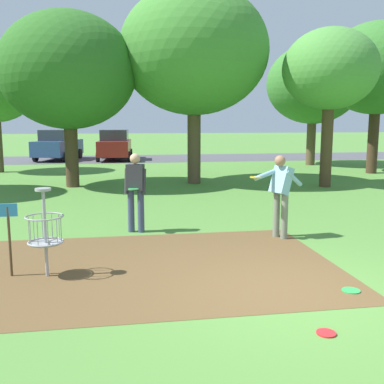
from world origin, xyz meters
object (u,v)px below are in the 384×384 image
disc_golf_basket (41,229)px  tree_mid_center (330,70)px  player_throwing (280,191)px  tree_mid_right (68,71)px  parked_car_leftmost (58,145)px  player_foreground_watching (136,188)px  frisbee_near_basket (351,291)px  tree_far_center (377,69)px  frisbee_mid_grass (326,333)px  parked_car_center_left (115,145)px  tree_near_right (194,51)px  tree_near_left (313,84)px

disc_golf_basket → tree_mid_center: 12.50m
player_throwing → tree_mid_right: tree_mid_right is taller
tree_mid_center → parked_car_leftmost: (-11.04, 13.25, -3.23)m
player_foreground_watching → frisbee_near_basket: (2.86, -3.98, -0.96)m
tree_far_center → player_throwing: bearing=-128.4°
disc_golf_basket → frisbee_mid_grass: bearing=-36.0°
player_throwing → parked_car_center_left: bearing=99.9°
tree_near_right → parked_car_leftmost: bearing=119.3°
tree_mid_right → tree_far_center: 13.34m
frisbee_near_basket → frisbee_mid_grass: size_ratio=1.15×
frisbee_near_basket → parked_car_leftmost: (-6.79, 22.97, 0.91)m
player_foreground_watching → tree_far_center: (11.14, 9.42, 3.69)m
frisbee_near_basket → tree_mid_right: size_ratio=0.04×
tree_mid_right → parked_car_center_left: bearing=82.4°
player_throwing → parked_car_leftmost: 21.09m
tree_near_left → tree_mid_right: (-12.00, -6.31, -0.18)m
player_foreground_watching → tree_far_center: 15.05m
player_foreground_watching → parked_car_center_left: 18.50m
tree_near_left → parked_car_leftmost: tree_near_left is taller
tree_near_left → tree_far_center: tree_far_center is taller
tree_mid_center → tree_near_left: bearing=69.7°
frisbee_mid_grass → parked_car_center_left: parked_car_center_left is taller
frisbee_near_basket → parked_car_leftmost: parked_car_leftmost is taller
frisbee_near_basket → tree_mid_right: bearing=113.5°
tree_near_left → frisbee_near_basket: bearing=-112.1°
tree_far_center → parked_car_leftmost: tree_far_center is taller
disc_golf_basket → parked_car_leftmost: bearing=96.3°
frisbee_near_basket → frisbee_mid_grass: bearing=-128.9°
player_throwing → tree_mid_center: bearing=57.9°
parked_car_leftmost → tree_far_center: bearing=-32.4°
frisbee_mid_grass → tree_near_left: tree_near_left is taller
player_foreground_watching → frisbee_mid_grass: player_foreground_watching is taller
disc_golf_basket → tree_near_right: bearing=67.9°
parked_car_center_left → tree_near_right: bearing=-74.6°
parked_car_center_left → parked_car_leftmost: bearing=171.8°
disc_golf_basket → player_throwing: player_throwing is taller
tree_mid_right → tree_near_right: bearing=2.5°
tree_mid_right → parked_car_leftmost: 12.32m
tree_near_right → parked_car_leftmost: size_ratio=1.62×
player_foreground_watching → tree_mid_center: size_ratio=0.30×
player_foreground_watching → tree_mid_center: 9.67m
disc_golf_basket → tree_mid_right: size_ratio=0.22×
player_foreground_watching → player_throwing: 3.06m
tree_near_left → tree_mid_right: bearing=-152.3°
player_foreground_watching → tree_near_right: 8.80m
player_throwing → frisbee_mid_grass: bearing=-103.1°
player_foreground_watching → frisbee_near_basket: player_foreground_watching is taller
disc_golf_basket → tree_mid_center: size_ratio=0.25×
frisbee_mid_grass → tree_mid_right: 13.63m
tree_near_left → parked_car_leftmost: 15.32m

